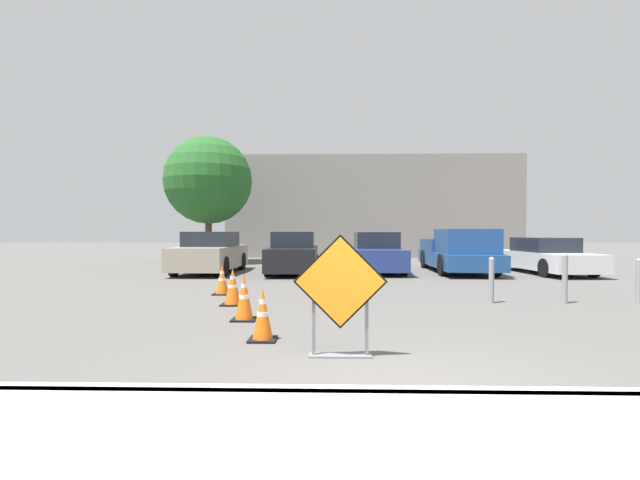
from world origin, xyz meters
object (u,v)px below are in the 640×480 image
(parked_car_second, at_px, (294,254))
(pickup_truck, at_px, (459,253))
(parked_car_fourth, at_px, (545,257))
(traffic_cone_second, at_px, (244,297))
(bollard_third, at_px, (639,280))
(traffic_cone_nearest, at_px, (263,315))
(parked_car_nearest, at_px, (211,253))
(traffic_cone_fourth, at_px, (222,280))
(bollard_second, at_px, (565,277))
(road_closed_sign, at_px, (340,291))
(traffic_cone_third, at_px, (233,287))
(bollard_nearest, at_px, (491,279))
(parked_car_third, at_px, (376,254))

(parked_car_second, bearing_deg, pickup_truck, -179.11)
(pickup_truck, distance_m, parked_car_fourth, 3.10)
(traffic_cone_second, xyz_separation_m, bollard_third, (7.99, 1.91, 0.11))
(traffic_cone_nearest, height_order, parked_car_second, parked_car_second)
(parked_car_nearest, xyz_separation_m, pickup_truck, (9.25, 0.25, 0.01))
(bollard_third, bearing_deg, parked_car_nearest, 148.99)
(traffic_cone_fourth, distance_m, bollard_second, 7.67)
(road_closed_sign, xyz_separation_m, bollard_second, (4.85, 4.04, -0.24))
(traffic_cone_fourth, xyz_separation_m, pickup_truck, (7.41, 5.76, 0.38))
(traffic_cone_third, xyz_separation_m, bollard_nearest, (5.45, 0.40, 0.14))
(road_closed_sign, height_order, parked_car_fourth, road_closed_sign)
(parked_car_second, xyz_separation_m, bollard_nearest, (4.80, -6.64, -0.18))
(bollard_nearest, bearing_deg, parked_car_fourth, 56.41)
(traffic_cone_nearest, height_order, traffic_cone_fourth, traffic_cone_nearest)
(traffic_cone_third, xyz_separation_m, parked_car_third, (3.74, 7.38, 0.31))
(parked_car_second, bearing_deg, bollard_nearest, 124.86)
(traffic_cone_fourth, xyz_separation_m, parked_car_nearest, (-1.83, 5.51, 0.36))
(traffic_cone_third, bearing_deg, parked_car_nearest, 109.19)
(traffic_cone_third, height_order, pickup_truck, pickup_truck)
(traffic_cone_fourth, bearing_deg, bollard_third, -6.73)
(parked_car_third, bearing_deg, parked_car_nearest, 3.03)
(pickup_truck, bearing_deg, parked_car_third, -0.95)
(traffic_cone_fourth, bearing_deg, bollard_nearest, -10.11)
(pickup_truck, xyz_separation_m, bollard_nearest, (-1.36, -6.84, -0.21))
(parked_car_second, bearing_deg, traffic_cone_second, 88.28)
(parked_car_fourth, bearing_deg, parked_car_third, -5.52)
(parked_car_fourth, bearing_deg, parked_car_second, -2.57)
(traffic_cone_third, relative_size, parked_car_fourth, 0.16)
(traffic_cone_second, xyz_separation_m, traffic_cone_third, (-0.54, 1.51, -0.02))
(traffic_cone_nearest, relative_size, traffic_cone_third, 0.96)
(traffic_cone_second, height_order, parked_car_nearest, parked_car_nearest)
(traffic_cone_third, xyz_separation_m, parked_car_second, (0.65, 7.04, 0.32))
(parked_car_nearest, height_order, pickup_truck, pickup_truck)
(parked_car_second, distance_m, parked_car_third, 3.11)
(traffic_cone_fourth, relative_size, bollard_second, 0.68)
(traffic_cone_third, distance_m, parked_car_second, 7.07)
(traffic_cone_third, relative_size, bollard_third, 0.80)
(traffic_cone_fourth, distance_m, parked_car_fourth, 11.93)
(traffic_cone_third, relative_size, bollard_nearest, 0.78)
(traffic_cone_second, xyz_separation_m, traffic_cone_fourth, (-1.14, 2.98, -0.04))
(parked_car_fourth, xyz_separation_m, bollard_second, (-2.92, -6.72, -0.06))
(parked_car_second, height_order, bollard_nearest, parked_car_second)
(traffic_cone_nearest, bearing_deg, parked_car_third, 75.45)
(pickup_truck, xyz_separation_m, parked_car_fourth, (3.10, -0.13, -0.12))
(traffic_cone_fourth, height_order, bollard_nearest, bollard_nearest)
(pickup_truck, bearing_deg, parked_car_nearest, 3.23)
(parked_car_nearest, relative_size, bollard_second, 4.20)
(parked_car_nearest, xyz_separation_m, parked_car_second, (3.09, 0.05, -0.01))
(parked_car_second, bearing_deg, parked_car_third, -174.65)
(traffic_cone_fourth, height_order, parked_car_fourth, parked_car_fourth)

